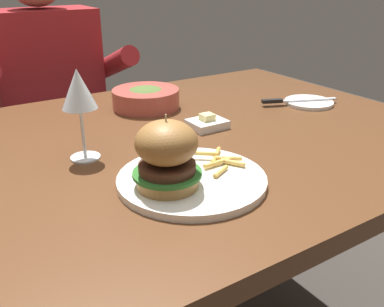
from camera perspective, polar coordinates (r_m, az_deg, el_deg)
dining_table at (r=1.03m, az=-2.57°, el=-2.15°), size 1.34×0.95×0.74m
main_plate at (r=0.79m, az=-0.03°, el=-3.51°), size 0.28×0.28×0.01m
burger_sandwich at (r=0.73m, az=-3.38°, el=-0.15°), size 0.12×0.12×0.13m
fries_pile at (r=0.84m, az=3.50°, el=-0.86°), size 0.09×0.11×0.02m
wine_glass at (r=0.88m, az=-14.99°, el=7.98°), size 0.07×0.07×0.19m
bread_plate at (r=1.31m, az=15.31°, el=6.59°), size 0.14×0.14×0.01m
table_knife at (r=1.28m, az=13.26°, el=6.91°), size 0.21×0.10×0.01m
butter_dish at (r=1.06m, az=2.03°, el=4.06°), size 0.09×0.08×0.04m
soup_bowl at (r=1.23m, az=-6.17°, el=7.41°), size 0.19×0.19×0.06m
diner_person at (r=1.70m, az=-17.89°, el=3.64°), size 0.51×0.36×1.18m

